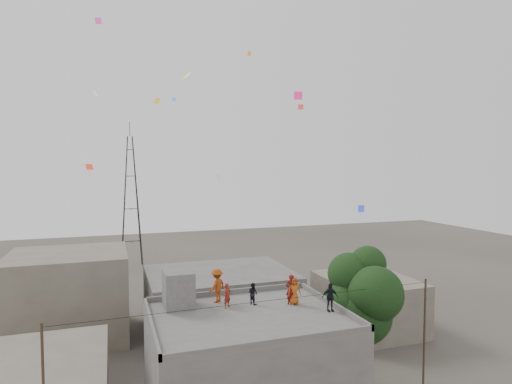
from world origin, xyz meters
The scene contains 16 objects.
main_building centered at (0.00, 0.00, 3.05)m, with size 10.00×8.00×6.10m.
parapet centered at (0.00, 0.00, 6.25)m, with size 10.00×8.00×0.30m.
stair_head_box centered at (-3.20, 2.60, 7.10)m, with size 1.60×1.80×2.00m, color #54514E.
neighbor_north centered at (2.00, 14.00, 2.50)m, with size 12.00×9.00×5.00m, color #54514E.
neighbor_northwest centered at (-10.00, 16.00, 3.50)m, with size 9.00×8.00×7.00m, color #60584C.
neighbor_east centered at (14.00, 10.00, 2.20)m, with size 7.00×8.00×4.40m, color #60584C.
tree centered at (7.37, 0.60, 6.10)m, with size 4.90×4.60×9.10m.
utility_line centered at (0.50, -1.25, 3.83)m, with size 20.12×0.62×7.40m.
transmission_tower centered at (-4.00, 40.00, 9.07)m, with size 2.97×2.97×20.01m.
person_red_adult centered at (2.89, 1.03, 6.94)m, with size 0.61×0.40×1.68m, color #630F0F.
person_orange_child centered at (3.07, 0.93, 6.87)m, with size 0.75×0.49×1.54m, color #AF4D14.
person_dark_child centered at (0.86, 1.71, 6.71)m, with size 0.59×0.46×1.21m, color black.
person_dark_adult centered at (4.40, -0.78, 6.86)m, with size 0.90×0.37×1.53m, color black.
person_orange_adult centered at (-0.98, 2.71, 7.06)m, with size 1.25×0.72×1.93m, color #993C11.
person_red_child centered at (-0.68, 1.57, 6.78)m, with size 0.49×0.32×1.36m, color maroon.
kites centered at (0.23, 7.68, 17.52)m, with size 18.02×17.42×12.42m.
Camera 1 is at (-6.69, -20.87, 13.88)m, focal length 30.00 mm.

